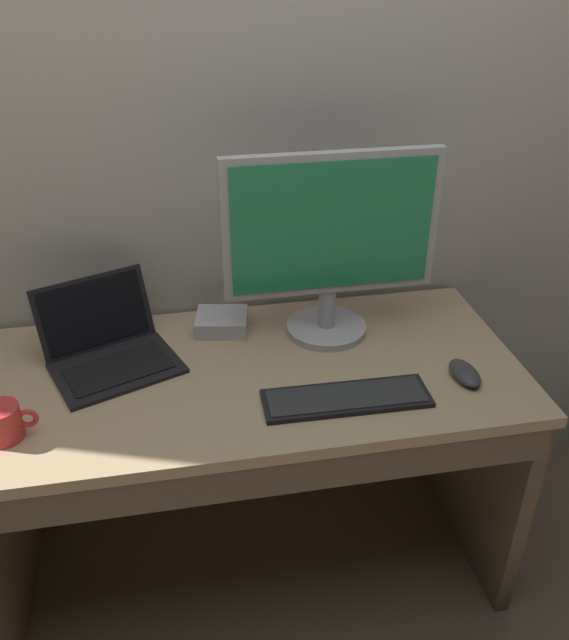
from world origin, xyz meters
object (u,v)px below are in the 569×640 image
object	(u,v)px
computer_mouse	(465,373)
external_drive_box	(222,322)
wired_keyboard	(346,398)
laptop_black	(109,347)
coffee_mug	(3,423)
external_monitor	(331,243)

from	to	relation	value
computer_mouse	external_drive_box	xyz separation A→B (m)	(-0.58, 0.35, 0.01)
wired_keyboard	laptop_black	bearing A→B (deg)	153.78
computer_mouse	coffee_mug	size ratio (longest dim) A/B	1.00
external_monitor	coffee_mug	xyz separation A→B (m)	(-0.82, -0.30, -0.24)
external_monitor	computer_mouse	bearing A→B (deg)	-43.47
laptop_black	coffee_mug	xyz separation A→B (m)	(-0.22, -0.27, -0.00)
laptop_black	computer_mouse	distance (m)	0.92
wired_keyboard	external_drive_box	bearing A→B (deg)	123.95
external_monitor	external_drive_box	distance (m)	0.40
laptop_black	external_monitor	bearing A→B (deg)	2.89
external_drive_box	coffee_mug	distance (m)	0.65
laptop_black	coffee_mug	distance (m)	0.35
external_monitor	wired_keyboard	size ratio (longest dim) A/B	1.40
laptop_black	coffee_mug	world-z (taller)	laptop_black
laptop_black	wired_keyboard	bearing A→B (deg)	-26.22
laptop_black	external_drive_box	world-z (taller)	laptop_black
wired_keyboard	computer_mouse	size ratio (longest dim) A/B	3.32
wired_keyboard	computer_mouse	distance (m)	0.32
external_drive_box	computer_mouse	bearing A→B (deg)	-31.36
laptop_black	coffee_mug	size ratio (longest dim) A/B	3.15
external_drive_box	wired_keyboard	bearing A→B (deg)	-56.05
coffee_mug	external_drive_box	bearing A→B (deg)	35.66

